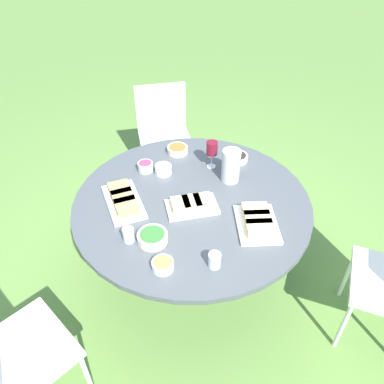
{
  "coord_description": "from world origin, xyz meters",
  "views": [
    {
      "loc": [
        -1.54,
        0.8,
        2.19
      ],
      "look_at": [
        0.0,
        0.0,
        0.77
      ],
      "focal_mm": 35.0,
      "sensor_mm": 36.0,
      "label": 1
    }
  ],
  "objects": [
    {
      "name": "chair_near_right",
      "position": [
        -0.39,
        1.18,
        0.52
      ],
      "size": [
        0.55,
        0.54,
        0.89
      ],
      "color": "white",
      "rests_on": "ground_plane"
    },
    {
      "name": "platter_sandwich_side",
      "position": [
        -0.37,
        -0.22,
        0.74
      ],
      "size": [
        0.38,
        0.34,
        0.07
      ],
      "color": "white",
      "rests_on": "dining_table"
    },
    {
      "name": "chair_near_left",
      "position": [
        1.17,
        -0.33,
        0.52
      ],
      "size": [
        0.52,
        0.54,
        0.89
      ],
      "color": "white",
      "rests_on": "ground_plane"
    },
    {
      "name": "bowl_roasted_veg",
      "position": [
        0.51,
        -0.15,
        0.74
      ],
      "size": [
        0.15,
        0.15,
        0.05
      ],
      "color": "beige",
      "rests_on": "dining_table"
    },
    {
      "name": "platter_bread_main",
      "position": [
        -0.07,
        0.04,
        0.74
      ],
      "size": [
        0.25,
        0.34,
        0.06
      ],
      "color": "white",
      "rests_on": "dining_table"
    },
    {
      "name": "bowl_dip_red",
      "position": [
        0.41,
        0.13,
        0.74
      ],
      "size": [
        0.1,
        0.1,
        0.06
      ],
      "color": "silver",
      "rests_on": "dining_table"
    },
    {
      "name": "cup_water_near",
      "position": [
        -0.14,
        0.46,
        0.75
      ],
      "size": [
        0.06,
        0.06,
        0.09
      ],
      "color": "silver",
      "rests_on": "dining_table"
    },
    {
      "name": "wine_glass",
      "position": [
        0.25,
        -0.28,
        0.85
      ],
      "size": [
        0.08,
        0.08,
        0.19
      ],
      "color": "silver",
      "rests_on": "dining_table"
    },
    {
      "name": "bowl_dip_cream",
      "position": [
        0.33,
        0.04,
        0.75
      ],
      "size": [
        0.11,
        0.11,
        0.06
      ],
      "color": "white",
      "rests_on": "dining_table"
    },
    {
      "name": "dining_table",
      "position": [
        0.0,
        0.0,
        0.63
      ],
      "size": [
        1.44,
        1.44,
        0.71
      ],
      "color": "#4C4C51",
      "rests_on": "ground_plane"
    },
    {
      "name": "bowl_olives",
      "position": [
        0.23,
        -0.47,
        0.74
      ],
      "size": [
        0.15,
        0.15,
        0.04
      ],
      "color": "silver",
      "rests_on": "dining_table"
    },
    {
      "name": "ground_plane",
      "position": [
        0.0,
        0.0,
        0.0
      ],
      "size": [
        40.0,
        40.0,
        0.0
      ],
      "primitive_type": "plane",
      "color": "#668E42"
    },
    {
      "name": "bowl_fries",
      "position": [
        -0.4,
        0.37,
        0.74
      ],
      "size": [
        0.11,
        0.11,
        0.05
      ],
      "color": "white",
      "rests_on": "dining_table"
    },
    {
      "name": "bowl_salad",
      "position": [
        -0.21,
        0.35,
        0.74
      ],
      "size": [
        0.16,
        0.16,
        0.05
      ],
      "color": "beige",
      "rests_on": "dining_table"
    },
    {
      "name": "platter_charcuterie",
      "position": [
        0.16,
        0.38,
        0.74
      ],
      "size": [
        0.39,
        0.23,
        0.07
      ],
      "color": "white",
      "rests_on": "dining_table"
    },
    {
      "name": "water_pitcher",
      "position": [
        0.06,
        -0.31,
        0.82
      ],
      "size": [
        0.13,
        0.12,
        0.22
      ],
      "color": "silver",
      "rests_on": "dining_table"
    },
    {
      "name": "cup_water_far",
      "position": [
        -0.51,
        0.14,
        0.75
      ],
      "size": [
        0.06,
        0.06,
        0.08
      ],
      "color": "silver",
      "rests_on": "dining_table"
    }
  ]
}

